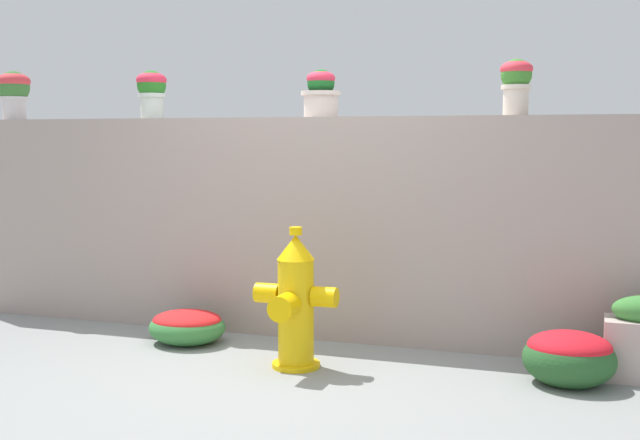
{
  "coord_description": "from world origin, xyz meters",
  "views": [
    {
      "loc": [
        1.88,
        -4.35,
        1.47
      ],
      "look_at": [
        0.03,
        1.04,
        0.88
      ],
      "focal_mm": 44.76,
      "sensor_mm": 36.0,
      "label": 1
    }
  ],
  "objects_px": {
    "potted_plant_2": "(321,92)",
    "fire_hydrant": "(295,303)",
    "potted_plant_0": "(14,90)",
    "potted_plant_1": "(152,89)",
    "potted_plant_3": "(516,81)",
    "flower_bush_left": "(187,325)",
    "flower_bush_right": "(569,356)"
  },
  "relations": [
    {
      "from": "flower_bush_left",
      "to": "potted_plant_1",
      "type": "bearing_deg",
      "value": 136.63
    },
    {
      "from": "potted_plant_0",
      "to": "flower_bush_left",
      "type": "relative_size",
      "value": 0.73
    },
    {
      "from": "potted_plant_0",
      "to": "potted_plant_2",
      "type": "distance_m",
      "value": 2.72
    },
    {
      "from": "fire_hydrant",
      "to": "potted_plant_0",
      "type": "bearing_deg",
      "value": 162.73
    },
    {
      "from": "potted_plant_3",
      "to": "flower_bush_left",
      "type": "distance_m",
      "value": 2.88
    },
    {
      "from": "flower_bush_right",
      "to": "potted_plant_1",
      "type": "bearing_deg",
      "value": 168.32
    },
    {
      "from": "potted_plant_2",
      "to": "flower_bush_left",
      "type": "height_order",
      "value": "potted_plant_2"
    },
    {
      "from": "potted_plant_3",
      "to": "flower_bush_right",
      "type": "relative_size",
      "value": 0.7
    },
    {
      "from": "potted_plant_0",
      "to": "flower_bush_right",
      "type": "xyz_separation_m",
      "value": [
        4.54,
        -0.68,
        -1.7
      ]
    },
    {
      "from": "potted_plant_0",
      "to": "potted_plant_3",
      "type": "height_order",
      "value": "potted_plant_0"
    },
    {
      "from": "potted_plant_2",
      "to": "flower_bush_left",
      "type": "bearing_deg",
      "value": -144.25
    },
    {
      "from": "potted_plant_2",
      "to": "fire_hydrant",
      "type": "height_order",
      "value": "potted_plant_2"
    },
    {
      "from": "fire_hydrant",
      "to": "flower_bush_left",
      "type": "bearing_deg",
      "value": 160.95
    },
    {
      "from": "flower_bush_left",
      "to": "potted_plant_0",
      "type": "bearing_deg",
      "value": 163.65
    },
    {
      "from": "potted_plant_1",
      "to": "flower_bush_right",
      "type": "bearing_deg",
      "value": -11.68
    },
    {
      "from": "potted_plant_1",
      "to": "potted_plant_2",
      "type": "relative_size",
      "value": 1.07
    },
    {
      "from": "fire_hydrant",
      "to": "flower_bush_left",
      "type": "distance_m",
      "value": 1.05
    },
    {
      "from": "potted_plant_1",
      "to": "potted_plant_3",
      "type": "height_order",
      "value": "potted_plant_3"
    },
    {
      "from": "potted_plant_2",
      "to": "fire_hydrant",
      "type": "distance_m",
      "value": 1.67
    },
    {
      "from": "potted_plant_0",
      "to": "flower_bush_right",
      "type": "height_order",
      "value": "potted_plant_0"
    },
    {
      "from": "potted_plant_0",
      "to": "potted_plant_1",
      "type": "height_order",
      "value": "potted_plant_0"
    },
    {
      "from": "potted_plant_0",
      "to": "fire_hydrant",
      "type": "height_order",
      "value": "potted_plant_0"
    },
    {
      "from": "flower_bush_right",
      "to": "potted_plant_3",
      "type": "bearing_deg",
      "value": 119.81
    },
    {
      "from": "fire_hydrant",
      "to": "flower_bush_left",
      "type": "height_order",
      "value": "fire_hydrant"
    },
    {
      "from": "potted_plant_1",
      "to": "flower_bush_left",
      "type": "xyz_separation_m",
      "value": [
        0.57,
        -0.54,
        -1.72
      ]
    },
    {
      "from": "potted_plant_2",
      "to": "fire_hydrant",
      "type": "relative_size",
      "value": 0.39
    },
    {
      "from": "potted_plant_1",
      "to": "flower_bush_left",
      "type": "relative_size",
      "value": 0.67
    },
    {
      "from": "fire_hydrant",
      "to": "flower_bush_right",
      "type": "xyz_separation_m",
      "value": [
        1.68,
        0.21,
        -0.25
      ]
    },
    {
      "from": "potted_plant_2",
      "to": "potted_plant_3",
      "type": "distance_m",
      "value": 1.4
    },
    {
      "from": "potted_plant_2",
      "to": "fire_hydrant",
      "type": "xyz_separation_m",
      "value": [
        0.14,
        -0.92,
        -1.38
      ]
    },
    {
      "from": "potted_plant_1",
      "to": "flower_bush_right",
      "type": "distance_m",
      "value": 3.68
    },
    {
      "from": "potted_plant_1",
      "to": "potted_plant_2",
      "type": "distance_m",
      "value": 1.39
    }
  ]
}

